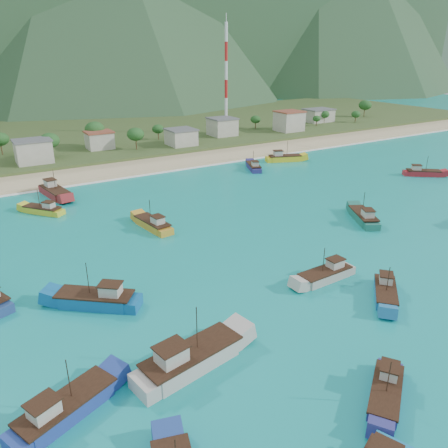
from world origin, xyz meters
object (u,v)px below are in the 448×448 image
boat_4 (363,218)px  boat_22 (386,393)px  boat_23 (385,293)px  boat_3 (422,173)px  boat_9 (55,193)px  boat_25 (284,158)px  boat_13 (254,167)px  boat_15 (326,275)px  boat_12 (65,410)px  boat_19 (190,360)px  radio_tower (226,80)px  boat_18 (153,225)px  boat_26 (43,210)px  boat_10 (97,300)px

boat_4 → boat_22: (-37.39, -36.88, -0.16)m
boat_22 → boat_23: boat_23 is taller
boat_3 → boat_9: boat_9 is taller
boat_25 → boat_13: bearing=-56.6°
boat_25 → boat_15: bearing=-13.7°
boat_13 → boat_22: size_ratio=1.08×
boat_12 → boat_15: bearing=77.1°
boat_22 → boat_19: bearing=11.6°
radio_tower → boat_19: size_ratio=2.97×
boat_18 → radio_tower: bearing=41.6°
boat_22 → radio_tower: bearing=-59.3°
boat_15 → boat_18: 37.44m
boat_12 → boat_23: (45.68, -1.35, -0.18)m
radio_tower → boat_9: radio_tower is taller
boat_3 → boat_19: (-95.24, -38.24, 0.36)m
boat_13 → boat_25: boat_25 is taller
boat_25 → boat_26: (-76.77, -10.41, -0.23)m
boat_3 → boat_12: size_ratio=0.85×
boat_9 → boat_25: 71.96m
boat_12 → boat_26: boat_12 is taller
boat_25 → boat_19: bearing=-24.5°
boat_3 → boat_23: 74.79m
boat_12 → boat_25: bearing=107.6°
boat_15 → boat_26: boat_15 is taller
boat_4 → boat_13: (4.76, 47.63, -0.12)m
radio_tower → boat_22: (-63.02, -134.55, -22.07)m
boat_9 → boat_15: size_ratio=1.25×
boat_23 → boat_25: boat_25 is taller
boat_3 → boat_18: size_ratio=0.90×
boat_4 → boat_26: (-57.48, 40.64, -0.15)m
boat_4 → boat_22: bearing=-107.5°
boat_3 → boat_26: (-99.98, 24.36, -0.07)m
radio_tower → boat_13: radio_tower is taller
boat_10 → boat_19: size_ratio=0.83×
boat_12 → boat_23: bearing=65.6°
boat_12 → boat_13: 99.68m
radio_tower → boat_9: bearing=-149.7°
boat_25 → boat_26: size_ratio=1.31×
boat_25 → boat_26: boat_25 is taller
boat_18 → boat_25: bearing=19.6°
boat_15 → boat_25: boat_25 is taller
boat_23 → boat_25: 84.49m
boat_18 → boat_19: 43.46m
boat_13 → boat_26: boat_13 is taller
boat_9 → boat_12: 75.13m
boat_22 → boat_23: 21.33m
boat_3 → boat_4: 45.51m
boat_10 → boat_25: boat_10 is taller
boat_3 → boat_18: boat_18 is taller
radio_tower → boat_12: radio_tower is taller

